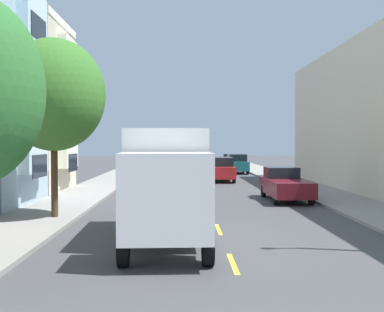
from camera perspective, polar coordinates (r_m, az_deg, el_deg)
The scene contains 13 objects.
ground_plane at distance 35.77m, azimuth 0.92°, elevation -3.41°, with size 160.00×160.00×0.00m, color #424244.
sidewalk_left at distance 34.24m, azimuth -10.94°, elevation -3.54°, with size 3.20×120.00×0.14m, color gray.
sidewalk_right at distance 34.79m, azimuth 12.83°, elevation -3.47°, with size 3.20×120.00×0.14m, color gray.
lane_centerline_dashes at distance 30.30m, azimuth 1.30°, elevation -4.31°, with size 0.14×47.20×0.01m.
street_tree_second at distance 20.55m, azimuth -15.63°, elevation 6.79°, with size 4.08×4.08×7.11m.
delivery_box_truck at distance 15.57m, azimuth -3.00°, elevation -2.65°, with size 2.60×7.67×3.51m.
parked_hatchback_silver at distance 36.25m, azimuth -6.23°, elevation -2.15°, with size 1.81×4.03×1.50m.
parked_hatchback_forest at distance 58.24m, azimuth -4.04°, elevation -0.73°, with size 1.76×4.01×1.50m.
parked_hatchback_charcoal at distance 50.23m, azimuth -4.51°, elevation -1.10°, with size 1.85×4.05×1.50m.
parked_suv_teal at distance 49.68m, azimuth 5.19°, elevation -0.87°, with size 1.96×4.80×1.93m.
parked_pickup_burgundy at distance 27.10m, azimuth 10.68°, elevation -3.29°, with size 2.02×5.31×1.73m.
parked_pickup_orange at distance 57.54m, azimuth 4.57°, elevation -0.69°, with size 2.12×5.35×1.73m.
moving_red_sedan at distance 39.34m, azimuth 3.35°, elevation -1.51°, with size 1.95×4.80×1.93m.
Camera 1 is at (-1.32, -5.61, 3.12)m, focal length 46.31 mm.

